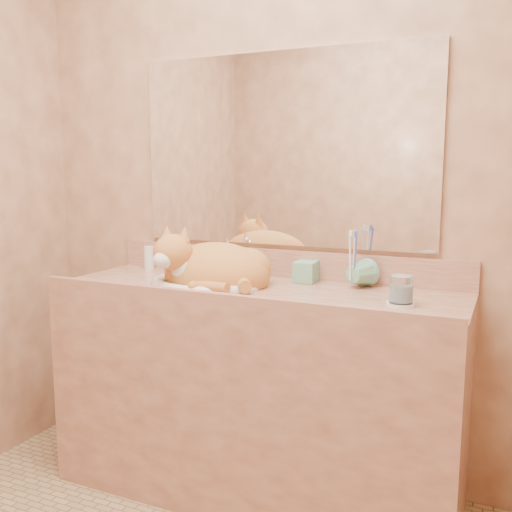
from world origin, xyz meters
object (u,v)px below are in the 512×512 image
at_px(vanity_counter, 256,392).
at_px(water_glass, 401,289).
at_px(cat, 210,266).
at_px(soap_dispenser, 302,261).
at_px(toothbrush_cup, 352,276).
at_px(sink_basin, 207,267).

bearing_deg(vanity_counter, water_glass, -5.84).
distance_m(cat, soap_dispenser, 0.37).
relative_size(vanity_counter, cat, 3.56).
distance_m(vanity_counter, toothbrush_cup, 0.61).
height_order(cat, soap_dispenser, cat).
bearing_deg(sink_basin, soap_dispenser, 23.29).
xyz_separation_m(toothbrush_cup, water_glass, (0.22, -0.19, 0.01)).
bearing_deg(sink_basin, water_glass, -5.76).
relative_size(sink_basin, cat, 1.02).
relative_size(soap_dispenser, water_glass, 2.04).
bearing_deg(cat, toothbrush_cup, 13.71).
distance_m(sink_basin, water_glass, 0.78).
bearing_deg(vanity_counter, soap_dispenser, 47.66).
xyz_separation_m(vanity_counter, soap_dispenser, (0.14, 0.15, 0.52)).
height_order(soap_dispenser, water_glass, soap_dispenser).
xyz_separation_m(sink_basin, cat, (0.02, 0.00, 0.01)).
height_order(vanity_counter, water_glass, water_glass).
bearing_deg(sink_basin, toothbrush_cup, 12.58).
xyz_separation_m(cat, soap_dispenser, (0.33, 0.17, 0.02)).
bearing_deg(vanity_counter, cat, -174.59).
bearing_deg(cat, sink_basin, -175.71).
distance_m(toothbrush_cup, water_glass, 0.29).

